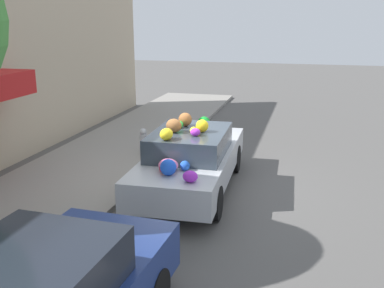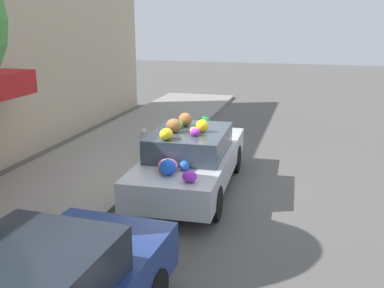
{
  "view_description": "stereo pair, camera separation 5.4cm",
  "coord_description": "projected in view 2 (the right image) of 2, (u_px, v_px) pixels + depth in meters",
  "views": [
    {
      "loc": [
        -8.89,
        -2.41,
        3.59
      ],
      "look_at": [
        0.0,
        -0.07,
        1.03
      ],
      "focal_mm": 42.0,
      "sensor_mm": 36.0,
      "label": 1
    },
    {
      "loc": [
        -8.88,
        -2.47,
        3.59
      ],
      "look_at": [
        0.0,
        -0.07,
        1.03
      ],
      "focal_mm": 42.0,
      "sensor_mm": 36.0,
      "label": 2
    }
  ],
  "objects": [
    {
      "name": "ground_plane",
      "position": [
        189.0,
        189.0,
        9.84
      ],
      "size": [
        60.0,
        60.0,
        0.0
      ],
      "primitive_type": "plane",
      "color": "#565451"
    },
    {
      "name": "sidewalk_curb",
      "position": [
        78.0,
        176.0,
        10.5
      ],
      "size": [
        24.0,
        3.2,
        0.12
      ],
      "color": "gray",
      "rests_on": "ground"
    },
    {
      "name": "fire_hydrant",
      "position": [
        144.0,
        141.0,
        11.93
      ],
      "size": [
        0.2,
        0.2,
        0.7
      ],
      "color": "#B2B2B7",
      "rests_on": "sidewalk_curb"
    },
    {
      "name": "art_car",
      "position": [
        191.0,
        158.0,
        9.57
      ],
      "size": [
        4.59,
        1.84,
        1.66
      ],
      "rotation": [
        0.0,
        0.0,
        0.04
      ],
      "color": "#B7BABF",
      "rests_on": "ground"
    }
  ]
}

